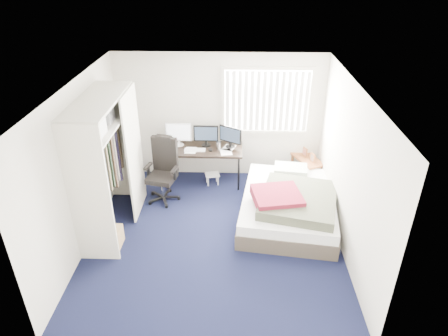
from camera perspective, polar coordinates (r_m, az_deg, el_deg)
ground at (r=6.64m, az=-1.37°, el=-9.60°), size 4.20×4.20×0.00m
room_shell at (r=5.82m, az=-1.54°, el=2.13°), size 4.20×4.20×4.20m
window_assembly at (r=7.69m, az=6.13°, el=9.46°), size 1.72×0.09×1.32m
closet at (r=6.44m, az=-16.41°, el=2.06°), size 0.64×1.84×2.22m
desk at (r=7.74m, az=-2.96°, el=3.12°), size 1.52×0.72×1.21m
office_chair at (r=7.42m, az=-8.63°, el=-1.12°), size 0.68×0.68×1.21m
footstool at (r=7.92m, az=-1.68°, el=-1.17°), size 0.31×0.27×0.22m
nightstand at (r=8.08m, az=11.81°, el=0.96°), size 0.63×0.81×0.68m
bed at (r=6.95m, az=9.29°, el=-5.12°), size 1.84×2.28×0.69m
pine_box at (r=6.63m, az=-16.11°, el=-9.39°), size 0.40×0.30×0.30m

